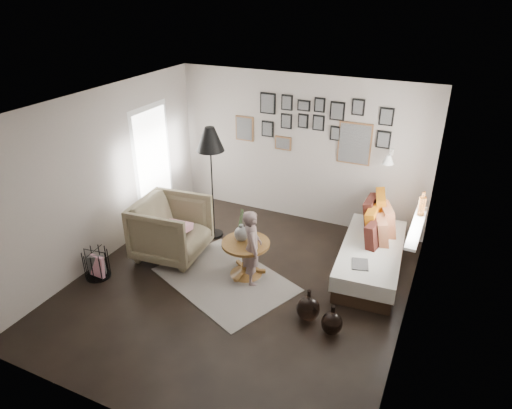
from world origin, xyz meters
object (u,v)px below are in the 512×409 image
at_px(armchair, 172,229).
at_px(pedestal_table, 246,260).
at_px(demijohn_small, 332,323).
at_px(child, 252,247).
at_px(vase, 241,231).
at_px(floor_lamp, 210,143).
at_px(daybed, 373,251).
at_px(magazine_basket, 96,264).
at_px(demijohn_large, 308,308).

bearing_deg(armchair, pedestal_table, -95.98).
height_order(demijohn_small, child, child).
xyz_separation_m(vase, floor_lamp, (-0.93, 0.81, 0.94)).
xyz_separation_m(floor_lamp, demijohn_small, (2.53, -1.52, -1.49)).
xyz_separation_m(demijohn_small, child, (-1.36, 0.58, 0.42)).
height_order(pedestal_table, demijohn_small, pedestal_table).
xyz_separation_m(daybed, floor_lamp, (-2.67, -0.10, 1.34)).
xyz_separation_m(armchair, child, (1.45, -0.12, 0.10)).
bearing_deg(floor_lamp, vase, -40.96).
bearing_deg(magazine_basket, floor_lamp, 62.06).
bearing_deg(magazine_basket, child, 21.90).
xyz_separation_m(armchair, magazine_basket, (-0.67, -0.97, -0.25)).
bearing_deg(armchair, daybed, -78.22).
distance_m(pedestal_table, magazine_basket, 2.19).
height_order(vase, child, child).
height_order(magazine_basket, demijohn_small, magazine_basket).
distance_m(armchair, magazine_basket, 1.21).
xyz_separation_m(vase, armchair, (-1.21, -0.01, -0.24)).
relative_size(pedestal_table, demijohn_small, 1.70).
bearing_deg(demijohn_small, demijohn_large, 161.08).
xyz_separation_m(demijohn_large, demijohn_small, (0.35, -0.12, -0.02)).
bearing_deg(child, armchair, 54.35).
relative_size(magazine_basket, child, 0.38).
bearing_deg(daybed, armchair, -167.02).
bearing_deg(floor_lamp, child, -38.95).
distance_m(vase, magazine_basket, 2.18).
height_order(armchair, demijohn_small, armchair).
xyz_separation_m(magazine_basket, demijohn_small, (3.48, 0.28, -0.06)).
bearing_deg(pedestal_table, magazine_basket, -153.78).
height_order(armchair, child, child).
bearing_deg(pedestal_table, daybed, 29.41).
height_order(magazine_basket, child, child).
height_order(armchair, floor_lamp, floor_lamp).
relative_size(daybed, floor_lamp, 1.08).
distance_m(daybed, demijohn_large, 1.59).
height_order(daybed, armchair, daybed).
xyz_separation_m(floor_lamp, child, (1.17, -0.94, -1.08)).
xyz_separation_m(floor_lamp, demijohn_large, (2.18, -1.40, -1.47)).
distance_m(vase, demijohn_small, 1.83).
bearing_deg(armchair, demijohn_large, -108.92).
xyz_separation_m(vase, child, (0.24, -0.14, -0.13)).
height_order(daybed, demijohn_large, daybed).
bearing_deg(vase, demijohn_small, -24.04).
xyz_separation_m(pedestal_table, demijohn_large, (1.16, -0.57, -0.08)).
relative_size(pedestal_table, daybed, 0.34).
bearing_deg(magazine_basket, demijohn_small, 4.55).
bearing_deg(floor_lamp, armchair, -108.71).
distance_m(floor_lamp, demijohn_small, 3.30).
height_order(daybed, demijohn_small, daybed).
xyz_separation_m(pedestal_table, vase, (-0.08, 0.02, 0.45)).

